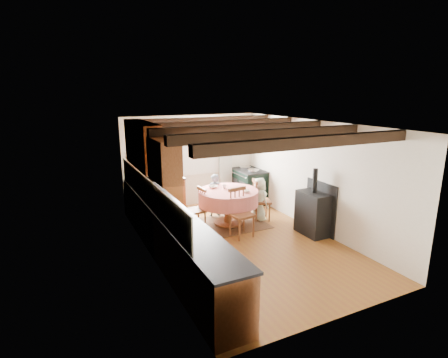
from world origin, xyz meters
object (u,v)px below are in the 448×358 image
dining_table (228,208)px  chair_right (262,200)px  chair_near (242,213)px  cast_iron_stove (314,202)px  chair_left (195,209)px  child_right (259,199)px  child_far (214,195)px  cup (224,187)px  aga_range (249,186)px

dining_table → chair_right: bearing=-2.4°
chair_near → cast_iron_stove: (1.42, -0.54, 0.20)m
chair_left → child_right: 1.57m
chair_left → child_far: (0.73, 0.58, 0.06)m
cast_iron_stove → cup: size_ratio=14.72×
chair_right → cast_iron_stove: bearing=-138.8°
dining_table → chair_right: chair_right is taller
cup → cast_iron_stove: bearing=-46.1°
chair_near → child_right: bearing=32.0°
chair_left → cup: size_ratio=9.58×
child_far → child_right: size_ratio=1.03×
dining_table → chair_near: chair_near is taller
chair_left → chair_right: size_ratio=0.96×
chair_right → cast_iron_stove: 1.36m
dining_table → chair_near: bearing=-93.8°
chair_near → chair_left: (-0.72, 0.82, -0.05)m
chair_right → cup: (-0.88, 0.20, 0.38)m
dining_table → child_right: (0.80, -0.04, 0.11)m
chair_right → aga_range: chair_right is taller
chair_left → child_far: 0.93m
dining_table → aga_range: size_ratio=1.33×
chair_near → chair_left: 1.09m
cast_iron_stove → cup: bearing=133.9°
chair_near → aga_range: bearing=49.4°
aga_range → chair_right: bearing=-107.1°
child_far → cup: (0.03, -0.49, 0.33)m
dining_table → child_far: child_far is taller
chair_near → chair_left: bearing=124.2°
dining_table → chair_left: (-0.77, 0.08, 0.06)m
chair_near → child_far: child_far is taller
aga_range → cast_iron_stove: size_ratio=0.71×
chair_near → cast_iron_stove: 1.54m
chair_left → aga_range: (2.04, 1.18, 0.00)m
chair_near → aga_range: size_ratio=1.02×
dining_table → cup: cup is taller
chair_left → cast_iron_stove: cast_iron_stove is taller
chair_right → child_right: child_right is taller
aga_range → chair_left: bearing=-149.9°
child_right → dining_table: bearing=76.4°
child_right → chair_near: bearing=118.7°
child_far → cast_iron_stove: bearing=127.6°
cast_iron_stove → child_right: bearing=115.1°
child_far → cup: child_far is taller
chair_near → child_right: chair_near is taller
cast_iron_stove → child_far: cast_iron_stove is taller
aga_range → child_right: bearing=-109.7°
dining_table → aga_range: aga_range is taller
child_far → cup: bearing=94.8°
child_right → cup: child_right is taller
chair_left → aga_range: bearing=115.4°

